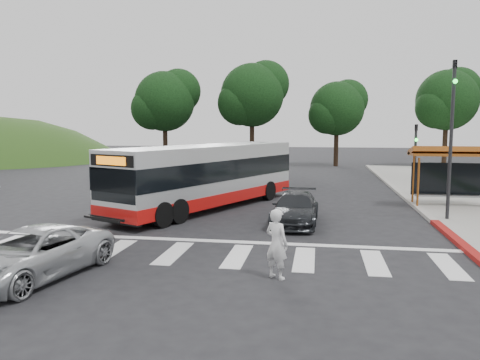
% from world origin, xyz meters
% --- Properties ---
extents(ground, '(140.00, 140.00, 0.00)m').
position_xyz_m(ground, '(0.00, 0.00, 0.00)').
color(ground, black).
rests_on(ground, ground).
extents(sidewalk_east, '(4.00, 40.00, 0.12)m').
position_xyz_m(sidewalk_east, '(11.00, 8.00, 0.06)').
color(sidewalk_east, gray).
rests_on(sidewalk_east, ground).
extents(curb_east, '(0.30, 40.00, 0.15)m').
position_xyz_m(curb_east, '(9.00, 8.00, 0.07)').
color(curb_east, '#9E9991').
rests_on(curb_east, ground).
extents(curb_east_red, '(0.32, 6.00, 0.15)m').
position_xyz_m(curb_east_red, '(9.00, -2.00, 0.08)').
color(curb_east_red, maroon).
rests_on(curb_east_red, ground).
extents(hillside_nw, '(44.00, 44.00, 10.00)m').
position_xyz_m(hillside_nw, '(-32.00, 30.00, 0.00)').
color(hillside_nw, '#224014').
rests_on(hillside_nw, ground).
extents(crosswalk_ladder, '(18.00, 2.60, 0.01)m').
position_xyz_m(crosswalk_ladder, '(0.00, -5.00, 0.01)').
color(crosswalk_ladder, silver).
rests_on(crosswalk_ladder, ground).
extents(bus_shelter, '(4.20, 1.60, 2.86)m').
position_xyz_m(bus_shelter, '(10.80, 5.10, 2.35)').
color(bus_shelter, '#934B18').
rests_on(bus_shelter, sidewalk_east).
extents(traffic_signal_ne_tall, '(0.18, 0.37, 6.50)m').
position_xyz_m(traffic_signal_ne_tall, '(9.60, 1.49, 3.88)').
color(traffic_signal_ne_tall, black).
rests_on(traffic_signal_ne_tall, ground).
extents(traffic_signal_ne_short, '(0.18, 0.37, 4.00)m').
position_xyz_m(traffic_signal_ne_short, '(9.60, 8.49, 2.48)').
color(traffic_signal_ne_short, black).
rests_on(traffic_signal_ne_short, ground).
extents(tree_ne_a, '(6.16, 5.74, 9.30)m').
position_xyz_m(tree_ne_a, '(16.08, 28.06, 6.39)').
color(tree_ne_a, black).
rests_on(tree_ne_a, parking_lot).
extents(tree_north_a, '(6.60, 6.15, 10.17)m').
position_xyz_m(tree_north_a, '(-1.92, 26.07, 6.92)').
color(tree_north_a, black).
rests_on(tree_north_a, ground).
extents(tree_north_b, '(5.72, 5.33, 8.43)m').
position_xyz_m(tree_north_b, '(6.07, 28.06, 5.66)').
color(tree_north_b, black).
rests_on(tree_north_b, ground).
extents(tree_north_c, '(6.16, 5.74, 9.30)m').
position_xyz_m(tree_north_c, '(-9.92, 24.06, 6.29)').
color(tree_north_c, black).
rests_on(tree_north_c, ground).
extents(transit_bus, '(7.04, 11.62, 3.00)m').
position_xyz_m(transit_bus, '(-0.81, 2.96, 1.50)').
color(transit_bus, '#ADAFB1').
rests_on(transit_bus, ground).
extents(pedestrian, '(0.79, 0.73, 1.82)m').
position_xyz_m(pedestrian, '(3.34, -6.84, 0.91)').
color(pedestrian, white).
rests_on(pedestrian, ground).
extents(dark_sedan, '(1.87, 4.35, 1.25)m').
position_xyz_m(dark_sedan, '(3.48, 0.01, 0.62)').
color(dark_sedan, '#212327').
rests_on(dark_sedan, ground).
extents(silver_suv_south, '(2.98, 4.95, 1.29)m').
position_xyz_m(silver_suv_south, '(-2.86, -7.90, 0.64)').
color(silver_suv_south, '#B2B5B8').
rests_on(silver_suv_south, ground).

